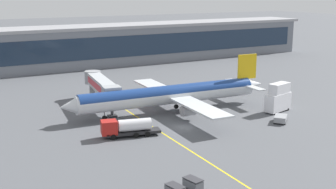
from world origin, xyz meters
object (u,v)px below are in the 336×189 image
(main_airliner, at_px, (171,95))
(fuel_tanker, at_px, (127,127))
(catering_lift, at_px, (278,98))
(pushback_tug, at_px, (280,118))
(baggage_cart_1, at_px, (193,183))

(main_airliner, relative_size, fuel_tanker, 4.38)
(main_airliner, xyz_separation_m, fuel_tanker, (-15.35, -10.68, -2.12))
(catering_lift, relative_size, pushback_tug, 1.64)
(catering_lift, bearing_deg, main_airliner, 151.06)
(catering_lift, xyz_separation_m, baggage_cart_1, (-37.16, -23.66, -2.28))
(pushback_tug, bearing_deg, main_airliner, 130.34)
(catering_lift, distance_m, baggage_cart_1, 44.12)
(main_airliner, xyz_separation_m, catering_lift, (20.52, -11.35, -0.80))
(catering_lift, height_order, baggage_cart_1, catering_lift)
(fuel_tanker, distance_m, baggage_cart_1, 24.38)
(baggage_cart_1, bearing_deg, fuel_tanker, 86.97)
(fuel_tanker, relative_size, baggage_cart_1, 3.82)
(pushback_tug, bearing_deg, fuel_tanker, 166.76)
(fuel_tanker, bearing_deg, pushback_tug, -13.24)
(pushback_tug, relative_size, baggage_cart_1, 1.51)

